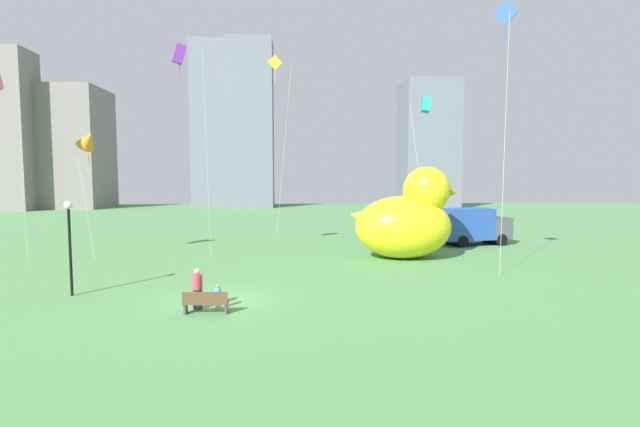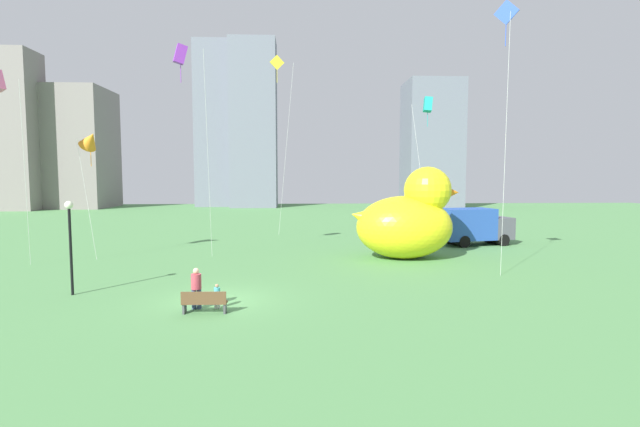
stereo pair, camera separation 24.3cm
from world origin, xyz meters
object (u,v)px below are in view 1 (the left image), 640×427
object	(u,v)px
giant_inflatable_duck	(407,219)
kite_orange	(88,140)
kite_purple	(179,55)
person_child	(218,295)
park_bench	(206,302)
kite_teal	(426,106)
kite_blue	(505,27)
box_truck	(472,226)
kite_yellow	(276,73)
person_adult	(197,287)
lamppost	(69,231)

from	to	relation	value
giant_inflatable_duck	kite_orange	size ratio (longest dim) A/B	0.85
kite_purple	person_child	bearing A→B (deg)	-70.46
park_bench	kite_teal	bearing A→B (deg)	53.12
kite_teal	kite_blue	bearing A→B (deg)	-87.40
park_bench	box_truck	bearing A→B (deg)	45.07
kite_yellow	kite_teal	bearing A→B (deg)	-20.42
park_bench	kite_purple	bearing A→B (deg)	106.72
person_adult	lamppost	size ratio (longest dim) A/B	0.39
box_truck	giant_inflatable_duck	bearing A→B (deg)	-139.31
person_adult	kite_teal	size ratio (longest dim) A/B	0.14
person_child	box_truck	distance (m)	23.81
kite_purple	kite_orange	xyz separation A→B (m)	(-6.24, 1.48, -5.01)
kite_yellow	kite_orange	size ratio (longest dim) A/B	1.85
person_adult	kite_orange	world-z (taller)	kite_orange
person_child	kite_yellow	world-z (taller)	kite_yellow
kite_blue	kite_teal	distance (m)	12.56
giant_inflatable_duck	lamppost	bearing A→B (deg)	-153.69
kite_blue	kite_orange	xyz separation A→B (m)	(-24.09, 6.82, -5.36)
kite_yellow	person_child	bearing A→B (deg)	-94.24
lamppost	kite_purple	size ratio (longest dim) A/B	0.32
kite_yellow	kite_blue	bearing A→B (deg)	-53.52
kite_blue	lamppost	bearing A→B (deg)	-172.09
giant_inflatable_duck	kite_orange	distance (m)	21.18
park_bench	person_adult	world-z (taller)	person_adult
lamppost	box_truck	size ratio (longest dim) A/B	0.72
kite_orange	person_adult	bearing A→B (deg)	-52.99
person_adult	kite_yellow	bearing A→B (deg)	83.66
kite_blue	kite_orange	world-z (taller)	kite_blue
box_truck	lamppost	bearing A→B (deg)	-149.29
lamppost	giant_inflatable_duck	bearing A→B (deg)	26.31
park_bench	giant_inflatable_duck	bearing A→B (deg)	47.42
park_bench	person_adult	distance (m)	0.93
kite_blue	kite_orange	size ratio (longest dim) A/B	1.70
kite_yellow	kite_purple	bearing A→B (deg)	-115.58
park_bench	giant_inflatable_duck	size ratio (longest dim) A/B	0.24
person_child	box_truck	bearing A→B (deg)	44.53
box_truck	kite_orange	xyz separation A→B (m)	(-27.02, -4.45, 6.24)
kite_teal	person_adult	bearing A→B (deg)	-128.80
person_adult	giant_inflatable_duck	world-z (taller)	giant_inflatable_duck
lamppost	kite_orange	xyz separation A→B (m)	(-3.15, 9.73, 4.75)
kite_orange	kite_teal	distance (m)	24.38
giant_inflatable_duck	kite_purple	xyz separation A→B (m)	(-14.28, -0.33, 10.14)
giant_inflatable_duck	lamppost	size ratio (longest dim) A/B	1.69
person_adult	lamppost	world-z (taller)	lamppost
lamppost	person_adult	bearing A→B (deg)	-22.47
giant_inflatable_duck	lamppost	xyz separation A→B (m)	(-17.37, -8.59, 0.39)
kite_purple	kite_teal	distance (m)	18.75
lamppost	kite_teal	xyz separation A→B (m)	(20.39, 15.26, 7.94)
person_adult	kite_teal	bearing A→B (deg)	51.20
person_child	kite_blue	bearing A→B (deg)	21.10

